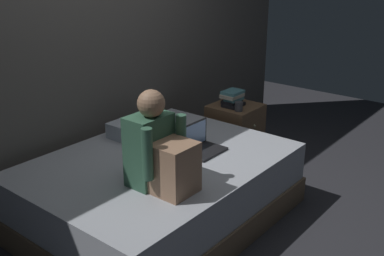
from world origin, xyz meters
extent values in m
plane|color=#2D2D33|center=(0.00, 0.00, 0.00)|extent=(8.00, 8.00, 0.00)
cube|color=#605B56|center=(0.00, 1.20, 1.35)|extent=(5.60, 0.10, 2.70)
cube|color=#7A6047|center=(-0.20, 0.30, 0.10)|extent=(2.00, 1.50, 0.21)
cube|color=#B2B7C1|center=(-0.20, 0.30, 0.36)|extent=(1.96, 1.46, 0.31)
cube|color=brown|center=(1.10, 0.48, 0.29)|extent=(0.44, 0.44, 0.58)
sphere|color=gray|center=(1.10, 0.26, 0.42)|extent=(0.04, 0.04, 0.04)
cube|color=#38664C|center=(-0.51, 0.08, 0.76)|extent=(0.30, 0.20, 0.48)
sphere|color=#A87C5E|center=(-0.51, 0.05, 1.09)|extent=(0.18, 0.18, 0.18)
cube|color=#A87C5E|center=(-0.51, -0.14, 0.69)|extent=(0.26, 0.24, 0.34)
cylinder|color=#38664C|center=(-0.67, -0.06, 0.82)|extent=(0.07, 0.07, 0.34)
cylinder|color=#38664C|center=(-0.35, -0.06, 0.82)|extent=(0.07, 0.07, 0.34)
cube|color=black|center=(0.12, 0.10, 0.53)|extent=(0.32, 0.22, 0.02)
cube|color=black|center=(0.12, 0.21, 0.64)|extent=(0.32, 0.01, 0.20)
cube|color=#8CB2EA|center=(0.12, 0.21, 0.64)|extent=(0.29, 0.00, 0.18)
cube|color=silver|center=(0.11, 0.75, 0.59)|extent=(0.56, 0.36, 0.13)
cube|color=black|center=(1.06, 0.48, 0.60)|extent=(0.21, 0.15, 0.03)
cube|color=black|center=(1.06, 0.50, 0.63)|extent=(0.17, 0.14, 0.03)
cube|color=teal|center=(1.07, 0.48, 0.66)|extent=(0.18, 0.12, 0.03)
cube|color=beige|center=(1.06, 0.49, 0.69)|extent=(0.21, 0.15, 0.03)
cube|color=teal|center=(1.07, 0.50, 0.72)|extent=(0.21, 0.16, 0.03)
cylinder|color=#3D3D42|center=(0.97, 0.36, 0.63)|extent=(0.08, 0.08, 0.09)
ellipsoid|color=#3D4C8E|center=(0.14, 0.67, 0.59)|extent=(0.24, 0.20, 0.13)
ellipsoid|color=#4C6B56|center=(0.29, 0.61, 0.57)|extent=(0.17, 0.14, 0.09)
camera|label=1|loc=(-2.53, -1.92, 1.98)|focal=43.62mm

